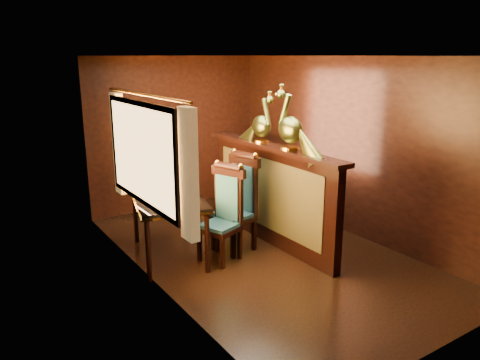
{
  "coord_description": "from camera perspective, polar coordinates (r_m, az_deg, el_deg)",
  "views": [
    {
      "loc": [
        -3.37,
        -4.53,
        2.51
      ],
      "look_at": [
        -0.23,
        0.22,
        0.98
      ],
      "focal_mm": 35.0,
      "sensor_mm": 36.0,
      "label": 1
    }
  ],
  "objects": [
    {
      "name": "ground",
      "position": [
        6.18,
        2.91,
        -8.97
      ],
      "size": [
        5.0,
        5.0,
        0.0
      ],
      "primitive_type": "plane",
      "color": "black",
      "rests_on": "ground"
    },
    {
      "name": "room_shell",
      "position": [
        5.69,
        2.32,
        5.61
      ],
      "size": [
        3.04,
        5.04,
        2.52
      ],
      "color": "black",
      "rests_on": "ground"
    },
    {
      "name": "partition",
      "position": [
        6.34,
        3.72,
        -1.48
      ],
      "size": [
        0.26,
        2.7,
        1.36
      ],
      "color": "black",
      "rests_on": "ground"
    },
    {
      "name": "dining_table",
      "position": [
        5.93,
        -8.87,
        -2.61
      ],
      "size": [
        1.15,
        1.53,
        1.01
      ],
      "rotation": [
        0.0,
        0.0,
        -0.26
      ],
      "color": "black",
      "rests_on": "ground"
    },
    {
      "name": "chair_left",
      "position": [
        5.86,
        -1.82,
        -3.56
      ],
      "size": [
        0.58,
        0.59,
        1.24
      ],
      "rotation": [
        0.0,
        0.0,
        0.36
      ],
      "color": "black",
      "rests_on": "ground"
    },
    {
      "name": "chair_right",
      "position": [
        6.14,
        0.01,
        -2.28
      ],
      "size": [
        0.56,
        0.58,
        1.32
      ],
      "rotation": [
        0.0,
        0.0,
        0.19
      ],
      "color": "black",
      "rests_on": "ground"
    },
    {
      "name": "peacock_left",
      "position": [
        5.84,
        6.21,
        7.55
      ],
      "size": [
        0.25,
        0.67,
        0.8
      ],
      "primitive_type": null,
      "color": "#18482F",
      "rests_on": "partition"
    },
    {
      "name": "peacock_right",
      "position": [
        6.32,
        2.66,
        7.72
      ],
      "size": [
        0.22,
        0.59,
        0.7
      ],
      "primitive_type": null,
      "color": "#18482F",
      "rests_on": "partition"
    }
  ]
}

